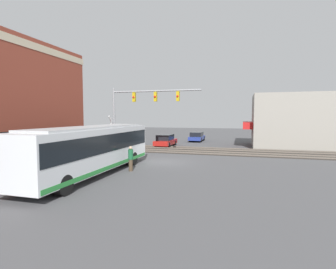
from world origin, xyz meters
TOP-DOWN VIEW (x-y plane):
  - ground_plane at (0.00, 0.00)m, footprint 120.00×120.00m
  - shop_building at (14.17, -12.09)m, footprint 8.03×10.45m
  - city_bus at (-5.71, 2.80)m, footprint 12.01×2.59m
  - traffic_signal_gantry at (3.56, 3.28)m, footprint 0.42×8.91m
  - crossing_signal at (3.34, 6.22)m, footprint 1.41×1.18m
  - rail_track_near at (6.00, 0.00)m, footprint 2.60×60.00m
  - rail_track_far at (9.20, 0.00)m, footprint 2.60×60.00m
  - parked_car_red at (10.58, 2.80)m, footprint 4.60×1.82m
  - parked_car_blue at (18.15, 0.20)m, footprint 4.76×1.82m
  - pedestrian_at_crossing at (3.50, 5.37)m, footprint 0.34×0.34m
  - pedestrian_near_bus at (-3.97, 0.94)m, footprint 0.34×0.34m

SIDE VIEW (x-z plane):
  - ground_plane at x=0.00m, z-range 0.00..0.00m
  - rail_track_near at x=6.00m, z-range -0.05..0.10m
  - rail_track_far at x=9.20m, z-range -0.05..0.10m
  - parked_car_blue at x=18.15m, z-range -0.04..1.34m
  - parked_car_red at x=10.58m, z-range -0.05..1.42m
  - pedestrian_near_bus at x=-3.97m, z-range 0.02..1.73m
  - pedestrian_at_crossing at x=3.50m, z-range 0.02..1.75m
  - city_bus at x=-5.71m, z-range 0.17..3.28m
  - crossing_signal at x=3.34m, z-range 0.39..4.20m
  - shop_building at x=14.17m, z-range -0.01..6.29m
  - traffic_signal_gantry at x=3.56m, z-range 1.66..8.19m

